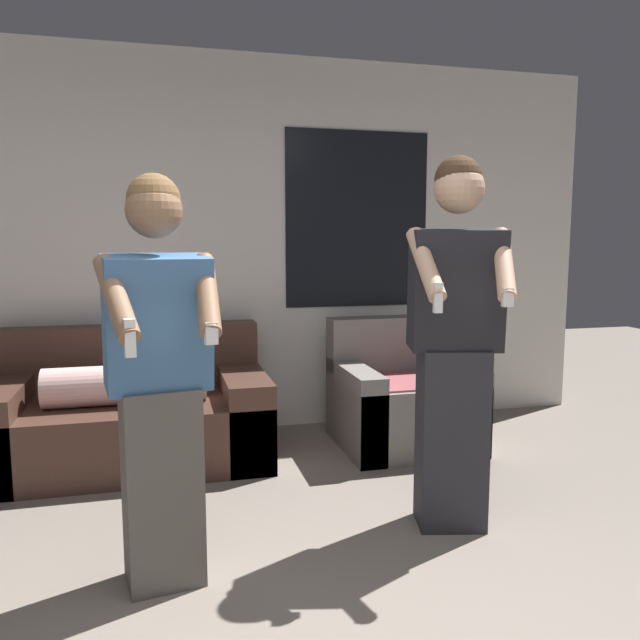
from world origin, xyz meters
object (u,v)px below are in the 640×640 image
(couch, at_px, (129,415))
(armchair, at_px, (402,401))
(person_right, at_px, (455,341))
(person_left, at_px, (159,382))

(couch, bearing_deg, armchair, -3.96)
(person_right, bearing_deg, person_left, -172.33)
(person_left, height_order, person_right, person_right)
(armchair, bearing_deg, person_left, -138.61)
(armchair, height_order, person_right, person_right)
(couch, distance_m, person_right, 2.16)
(couch, bearing_deg, person_left, -82.48)
(person_right, bearing_deg, armchair, 79.06)
(couch, distance_m, person_left, 1.65)
(couch, height_order, person_right, person_right)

